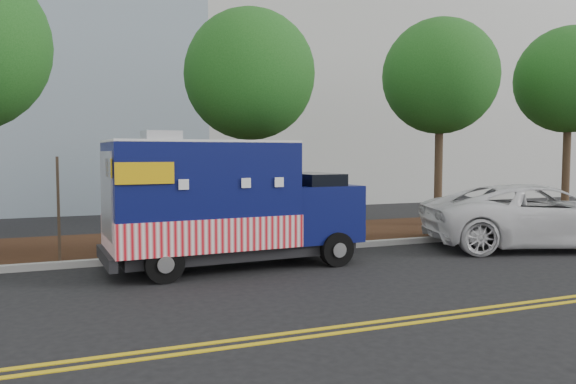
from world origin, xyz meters
name	(u,v)px	position (x,y,z in m)	size (l,w,h in m)	color
ground	(254,267)	(0.00, 0.00, 0.00)	(120.00, 120.00, 0.00)	black
curb	(236,253)	(0.00, 1.40, 0.07)	(120.00, 0.18, 0.15)	#9E9E99
mulch_strip	(214,240)	(0.00, 3.50, 0.07)	(120.00, 4.00, 0.15)	black
centerline_near	(352,325)	(0.00, -4.45, 0.01)	(120.00, 0.10, 0.01)	gold
centerline_far	(361,330)	(0.00, -4.70, 0.01)	(120.00, 0.10, 0.01)	gold
tree_b	(250,75)	(1.09, 3.61, 4.64)	(3.65, 3.65, 6.48)	#38281C
tree_c	(440,77)	(7.43, 3.51, 4.90)	(3.67, 3.67, 6.75)	#38281C
tree_d	(569,80)	(12.37, 2.98, 4.96)	(3.62, 3.62, 6.79)	#38281C
sign_post	(59,212)	(-3.92, 1.55, 1.20)	(0.06, 0.06, 2.40)	#473828
food_truck	(223,207)	(-0.64, 0.21, 1.32)	(5.65, 2.38, 2.92)	black
white_car	(540,216)	(7.74, -0.38, 0.83)	(2.75, 5.97, 1.66)	silver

